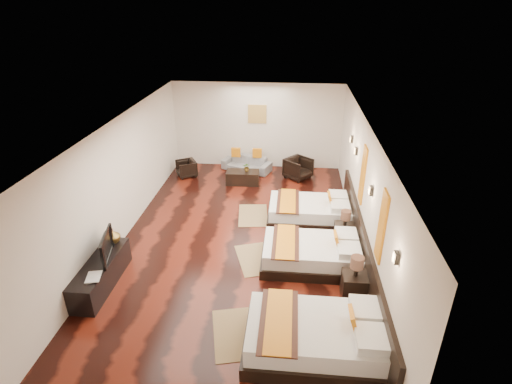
# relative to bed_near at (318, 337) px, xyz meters

# --- Properties ---
(floor) EXTENTS (5.50, 9.50, 0.01)m
(floor) POSITION_rel_bed_near_xyz_m (-1.70, 3.08, -0.30)
(floor) COLOR black
(floor) RESTS_ON ground
(ceiling) EXTENTS (5.50, 9.50, 0.01)m
(ceiling) POSITION_rel_bed_near_xyz_m (-1.70, 3.08, 2.50)
(ceiling) COLOR white
(ceiling) RESTS_ON floor
(back_wall) EXTENTS (5.50, 0.01, 2.80)m
(back_wall) POSITION_rel_bed_near_xyz_m (-1.70, 7.83, 1.10)
(back_wall) COLOR silver
(back_wall) RESTS_ON floor
(left_wall) EXTENTS (0.01, 9.50, 2.80)m
(left_wall) POSITION_rel_bed_near_xyz_m (-4.45, 3.08, 1.10)
(left_wall) COLOR silver
(left_wall) RESTS_ON floor
(right_wall) EXTENTS (0.01, 9.50, 2.80)m
(right_wall) POSITION_rel_bed_near_xyz_m (1.05, 3.08, 1.10)
(right_wall) COLOR silver
(right_wall) RESTS_ON floor
(headboard_panel) EXTENTS (0.08, 6.60, 0.90)m
(headboard_panel) POSITION_rel_bed_near_xyz_m (1.01, 2.28, 0.15)
(headboard_panel) COLOR black
(headboard_panel) RESTS_ON floor
(bed_near) EXTENTS (2.31, 1.45, 0.88)m
(bed_near) POSITION_rel_bed_near_xyz_m (0.00, 0.00, 0.00)
(bed_near) COLOR black
(bed_near) RESTS_ON floor
(bed_mid) EXTENTS (2.13, 1.34, 0.81)m
(bed_mid) POSITION_rel_bed_near_xyz_m (-0.00, 2.35, -0.02)
(bed_mid) COLOR black
(bed_mid) RESTS_ON floor
(bed_far) EXTENTS (2.11, 1.33, 0.81)m
(bed_far) POSITION_rel_bed_near_xyz_m (-0.00, 4.24, -0.03)
(bed_far) COLOR black
(bed_far) RESTS_ON floor
(nightstand_a) EXTENTS (0.46, 0.46, 0.92)m
(nightstand_a) POSITION_rel_bed_near_xyz_m (0.75, 1.38, 0.02)
(nightstand_a) COLOR black
(nightstand_a) RESTS_ON floor
(nightstand_b) EXTENTS (0.43, 0.43, 0.85)m
(nightstand_b) POSITION_rel_bed_near_xyz_m (0.75, 3.26, -0.00)
(nightstand_b) COLOR black
(nightstand_b) RESTS_ON floor
(jute_mat_near) EXTENTS (1.01, 1.34, 0.01)m
(jute_mat_near) POSITION_rel_bed_near_xyz_m (-1.37, 0.23, -0.30)
(jute_mat_near) COLOR olive
(jute_mat_near) RESTS_ON floor
(jute_mat_mid) EXTENTS (1.09, 1.38, 0.01)m
(jute_mat_mid) POSITION_rel_bed_near_xyz_m (-1.23, 2.42, -0.30)
(jute_mat_mid) COLOR olive
(jute_mat_mid) RESTS_ON floor
(jute_mat_far) EXTENTS (0.88, 1.28, 0.01)m
(jute_mat_far) POSITION_rel_bed_near_xyz_m (-1.49, 4.35, -0.30)
(jute_mat_far) COLOR olive
(jute_mat_far) RESTS_ON floor
(tv_console) EXTENTS (0.50, 1.80, 0.55)m
(tv_console) POSITION_rel_bed_near_xyz_m (-4.20, 1.26, -0.03)
(tv_console) COLOR black
(tv_console) RESTS_ON floor
(tv) EXTENTS (0.33, 0.91, 0.52)m
(tv) POSITION_rel_bed_near_xyz_m (-4.15, 1.42, 0.51)
(tv) COLOR black
(tv) RESTS_ON tv_console
(book) EXTENTS (0.33, 0.40, 0.03)m
(book) POSITION_rel_bed_near_xyz_m (-4.20, 0.76, 0.26)
(book) COLOR black
(book) RESTS_ON tv_console
(figurine) EXTENTS (0.36, 0.36, 0.32)m
(figurine) POSITION_rel_bed_near_xyz_m (-4.20, 1.97, 0.41)
(figurine) COLOR brown
(figurine) RESTS_ON tv_console
(sofa) EXTENTS (1.72, 1.15, 0.47)m
(sofa) POSITION_rel_bed_near_xyz_m (-2.01, 7.39, -0.07)
(sofa) COLOR gray
(sofa) RESTS_ON floor
(armchair_left) EXTENTS (0.79, 0.78, 0.53)m
(armchair_left) POSITION_rel_bed_near_xyz_m (-3.87, 6.72, -0.04)
(armchair_left) COLOR black
(armchair_left) RESTS_ON floor
(armchair_right) EXTENTS (1.02, 1.02, 0.67)m
(armchair_right) POSITION_rel_bed_near_xyz_m (-0.31, 6.90, 0.03)
(armchair_right) COLOR black
(armchair_right) RESTS_ON floor
(coffee_table) EXTENTS (1.02, 0.54, 0.40)m
(coffee_table) POSITION_rel_bed_near_xyz_m (-2.01, 6.34, -0.10)
(coffee_table) COLOR black
(coffee_table) RESTS_ON floor
(table_plant) EXTENTS (0.24, 0.21, 0.26)m
(table_plant) POSITION_rel_bed_near_xyz_m (-1.88, 6.39, 0.23)
(table_plant) COLOR #2B6421
(table_plant) RESTS_ON coffee_table
(orange_panel_a) EXTENTS (0.04, 0.40, 1.30)m
(orange_panel_a) POSITION_rel_bed_near_xyz_m (1.03, 1.18, 1.40)
(orange_panel_a) COLOR #D86014
(orange_panel_a) RESTS_ON right_wall
(orange_panel_b) EXTENTS (0.04, 0.40, 1.30)m
(orange_panel_b) POSITION_rel_bed_near_xyz_m (1.03, 3.38, 1.40)
(orange_panel_b) COLOR #D86014
(orange_panel_b) RESTS_ON right_wall
(sconce_near) EXTENTS (0.07, 0.12, 0.18)m
(sconce_near) POSITION_rel_bed_near_xyz_m (1.01, 0.08, 1.55)
(sconce_near) COLOR black
(sconce_near) RESTS_ON right_wall
(sconce_mid) EXTENTS (0.07, 0.12, 0.18)m
(sconce_mid) POSITION_rel_bed_near_xyz_m (1.01, 2.28, 1.55)
(sconce_mid) COLOR black
(sconce_mid) RESTS_ON right_wall
(sconce_far) EXTENTS (0.07, 0.12, 0.18)m
(sconce_far) POSITION_rel_bed_near_xyz_m (1.01, 4.48, 1.55)
(sconce_far) COLOR black
(sconce_far) RESTS_ON right_wall
(sconce_lounge) EXTENTS (0.07, 0.12, 0.18)m
(sconce_lounge) POSITION_rel_bed_near_xyz_m (1.01, 5.38, 1.55)
(sconce_lounge) COLOR black
(sconce_lounge) RESTS_ON right_wall
(gold_artwork) EXTENTS (0.60, 0.04, 0.60)m
(gold_artwork) POSITION_rel_bed_near_xyz_m (-1.70, 7.81, 1.50)
(gold_artwork) COLOR #AD873F
(gold_artwork) RESTS_ON back_wall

